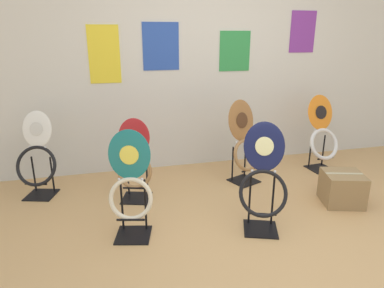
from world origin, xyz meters
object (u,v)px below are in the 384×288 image
at_px(toilet_seat_display_crimson_swirl, 135,163).
at_px(storage_box, 342,188).
at_px(toilet_seat_display_orange_sun, 322,135).
at_px(toilet_seat_display_teal_sax, 131,189).
at_px(toilet_seat_display_white_plain, 37,157).
at_px(toilet_seat_display_woodgrain, 244,143).
at_px(paint_can, 331,177).
at_px(toilet_seat_display_navy_moon, 263,178).

distance_m(toilet_seat_display_crimson_swirl, storage_box, 2.05).
bearing_deg(storage_box, toilet_seat_display_orange_sun, 68.92).
xyz_separation_m(toilet_seat_display_teal_sax, toilet_seat_display_white_plain, (-0.85, 1.01, -0.01)).
xyz_separation_m(toilet_seat_display_white_plain, storage_box, (2.90, -0.93, -0.26)).
xyz_separation_m(toilet_seat_display_crimson_swirl, toilet_seat_display_white_plain, (-0.95, 0.34, 0.03)).
bearing_deg(storage_box, toilet_seat_display_woodgrain, 134.42).
bearing_deg(paint_can, storage_box, -114.95).
relative_size(toilet_seat_display_woodgrain, paint_can, 6.52).
distance_m(toilet_seat_display_navy_moon, storage_box, 1.04).
bearing_deg(paint_can, toilet_seat_display_white_plain, 170.93).
bearing_deg(toilet_seat_display_white_plain, storage_box, -17.87).
height_order(toilet_seat_display_crimson_swirl, toilet_seat_display_teal_sax, toilet_seat_display_teal_sax).
bearing_deg(toilet_seat_display_white_plain, toilet_seat_display_woodgrain, -4.83).
bearing_deg(toilet_seat_display_white_plain, toilet_seat_display_crimson_swirl, -19.72).
relative_size(toilet_seat_display_orange_sun, paint_can, 6.39).
relative_size(toilet_seat_display_orange_sun, storage_box, 2.02).
bearing_deg(toilet_seat_display_navy_moon, paint_can, 29.16).
bearing_deg(toilet_seat_display_white_plain, toilet_seat_display_orange_sun, -1.21).
relative_size(toilet_seat_display_teal_sax, storage_box, 2.03).
bearing_deg(toilet_seat_display_woodgrain, toilet_seat_display_crimson_swirl, -172.67).
xyz_separation_m(toilet_seat_display_teal_sax, paint_can, (2.25, 0.52, -0.35)).
xyz_separation_m(toilet_seat_display_orange_sun, toilet_seat_display_navy_moon, (-1.30, -1.08, 0.03)).
bearing_deg(toilet_seat_display_crimson_swirl, storage_box, -16.96).
height_order(toilet_seat_display_crimson_swirl, toilet_seat_display_orange_sun, toilet_seat_display_orange_sun).
bearing_deg(paint_can, toilet_seat_display_navy_moon, -150.84).
distance_m(toilet_seat_display_orange_sun, toilet_seat_display_woodgrain, 1.08).
distance_m(toilet_seat_display_orange_sun, toilet_seat_display_teal_sax, 2.56).
relative_size(paint_can, storage_box, 0.32).
distance_m(toilet_seat_display_teal_sax, toilet_seat_display_navy_moon, 1.09).
distance_m(paint_can, storage_box, 0.49).
xyz_separation_m(toilet_seat_display_woodgrain, toilet_seat_display_white_plain, (-2.16, 0.18, -0.04)).
bearing_deg(toilet_seat_display_crimson_swirl, toilet_seat_display_woodgrain, 7.33).
bearing_deg(storage_box, toilet_seat_display_teal_sax, -177.84).
bearing_deg(toilet_seat_display_teal_sax, paint_can, 12.92).
bearing_deg(toilet_seat_display_orange_sun, toilet_seat_display_navy_moon, -140.29).
bearing_deg(toilet_seat_display_orange_sun, toilet_seat_display_teal_sax, -158.38).
height_order(toilet_seat_display_teal_sax, toilet_seat_display_white_plain, toilet_seat_display_teal_sax).
distance_m(toilet_seat_display_crimson_swirl, toilet_seat_display_navy_moon, 1.28).
distance_m(toilet_seat_display_woodgrain, toilet_seat_display_white_plain, 2.17).
distance_m(toilet_seat_display_crimson_swirl, toilet_seat_display_teal_sax, 0.68).
distance_m(toilet_seat_display_teal_sax, toilet_seat_display_white_plain, 1.32).
distance_m(toilet_seat_display_navy_moon, paint_can, 1.40).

